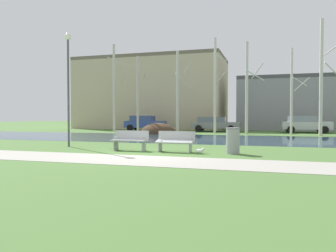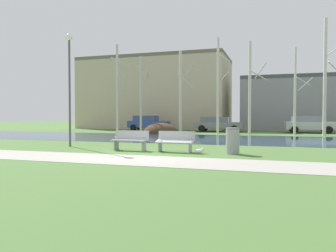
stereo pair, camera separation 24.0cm
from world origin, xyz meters
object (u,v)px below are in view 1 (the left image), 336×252
Objects in this scene: seagull at (200,151)px; parked_sedan_second_grey at (215,124)px; trash_bin at (233,140)px; bench_left at (130,140)px; parked_hatch_third_silver at (305,124)px; bench_right at (175,141)px; parked_van_nearest_blue at (145,123)px; streetlamp at (68,72)px.

seagull is 0.09× the size of parked_sedan_second_grey.
bench_left is at bearing -179.65° from trash_bin.
parked_sedan_second_grey is 1.11× the size of parked_hatch_third_silver.
bench_right is at bearing -110.62° from parked_hatch_third_silver.
parked_hatch_third_silver is (15.34, -0.22, -0.01)m from parked_van_nearest_blue.
parked_van_nearest_blue is 0.99× the size of parked_hatch_third_silver.
seagull is (3.18, -0.44, -0.34)m from bench_left.
seagull is 21.29m from parked_van_nearest_blue.
streetlamp is 18.45m from parked_sedan_second_grey.
trash_bin is 18.76m from parked_sedan_second_grey.
seagull is 0.10× the size of parked_hatch_third_silver.
seagull is (1.13, -0.44, -0.34)m from bench_right.
parked_hatch_third_silver is at bearing -0.66° from parked_sedan_second_grey.
bench_left reaches higher than seagull.
streetlamp is (-6.78, 1.23, 3.55)m from seagull.
streetlamp is at bearing -104.20° from parked_sedan_second_grey.
seagull is at bearing -159.58° from trash_bin.
parked_van_nearest_blue reaches higher than parked_hatch_third_silver.
trash_bin is 18.88m from parked_hatch_third_silver.
trash_bin is 8.65m from streetlamp.
trash_bin reaches higher than bench_left.
bench_right is 0.29× the size of streetlamp.
parked_van_nearest_blue reaches higher than seagull.
parked_hatch_third_silver is at bearing 72.90° from seagull.
trash_bin is at bearing 0.35° from bench_left.
parked_sedan_second_grey reaches higher than bench_right.
seagull is at bearing -63.32° from parked_van_nearest_blue.
parked_hatch_third_silver reaches higher than seagull.
parked_hatch_third_silver is at bearing 76.10° from trash_bin.
bench_left is at bearing -92.70° from parked_sedan_second_grey.
bench_right is 3.74× the size of seagull.
streetlamp is at bearing 174.58° from trash_bin.
bench_right is 20.40m from parked_van_nearest_blue.
trash_bin is 0.25× the size of parked_hatch_third_silver.
parked_van_nearest_blue is at bearing 108.93° from bench_left.
seagull is at bearing -7.81° from bench_left.
parked_sedan_second_grey is (-1.19, 18.45, 0.28)m from bench_right.
bench_left is 3.23m from seagull.
seagull is 0.08× the size of streetlamp.
bench_left is at bearing 172.19° from seagull.
seagull is 19.67m from parked_hatch_third_silver.
parked_van_nearest_blue reaches higher than trash_bin.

